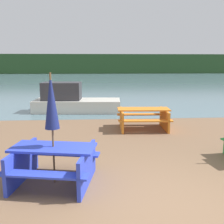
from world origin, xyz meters
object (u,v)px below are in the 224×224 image
(umbrella_navy, at_px, (51,102))
(boat, at_px, (73,101))
(picnic_table_orange, at_px, (143,117))
(picnic_table_blue, at_px, (54,161))

(umbrella_navy, bearing_deg, boat, 91.92)
(picnic_table_orange, bearing_deg, picnic_table_blue, -121.66)
(picnic_table_blue, relative_size, boat, 0.44)
(picnic_table_blue, height_order, picnic_table_orange, picnic_table_blue)
(picnic_table_blue, xyz_separation_m, umbrella_navy, (0.00, 0.00, 1.16))
(picnic_table_orange, xyz_separation_m, boat, (-2.76, 3.58, 0.05))
(umbrella_navy, relative_size, boat, 0.52)
(umbrella_navy, distance_m, boat, 7.72)
(boat, bearing_deg, picnic_table_orange, -48.44)
(umbrella_navy, xyz_separation_m, boat, (-0.26, 7.64, -1.10))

